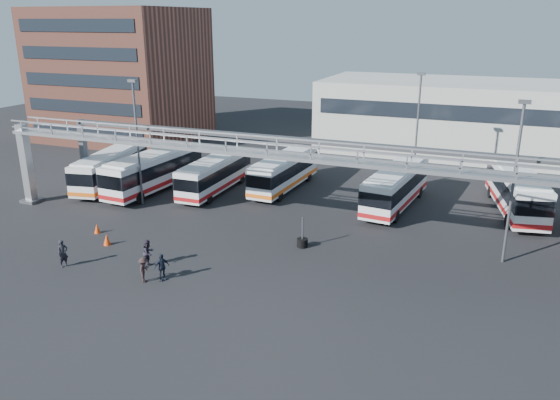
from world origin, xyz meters
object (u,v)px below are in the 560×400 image
at_px(bus_2, 215,173).
at_px(bus_3, 284,171).
at_px(pedestrian_a, 63,253).
at_px(bus_5, 396,186).
at_px(bus_0, 110,167).
at_px(pedestrian_d, 162,267).
at_px(light_pole_mid, 515,175).
at_px(cone_left, 97,228).
at_px(light_pole_back, 417,124).
at_px(bus_7, 516,189).
at_px(pedestrian_b, 148,253).
at_px(light_pole_left, 137,136).
at_px(bus_1, 154,170).
at_px(cone_right, 107,239).
at_px(pedestrian_c, 144,270).
at_px(tire_stack, 302,242).

distance_m(bus_2, bus_3, 6.18).
bearing_deg(pedestrian_a, bus_5, -21.77).
distance_m(bus_0, pedestrian_d, 20.95).
bearing_deg(light_pole_mid, bus_2, 165.30).
distance_m(bus_0, cone_left, 11.95).
height_order(bus_0, bus_2, bus_0).
distance_m(bus_0, bus_5, 25.61).
relative_size(light_pole_back, bus_2, 1.00).
bearing_deg(cone_left, bus_7, 30.00).
height_order(bus_2, pedestrian_b, bus_2).
distance_m(bus_0, bus_2, 9.90).
xyz_separation_m(bus_0, pedestrian_a, (8.38, -15.23, -0.90)).
distance_m(bus_7, pedestrian_d, 28.26).
relative_size(light_pole_left, pedestrian_a, 5.80).
distance_m(light_pole_left, bus_3, 13.17).
relative_size(bus_1, bus_7, 0.99).
relative_size(bus_3, cone_right, 13.36).
height_order(light_pole_left, bus_2, light_pole_left).
distance_m(bus_0, pedestrian_a, 17.41).
bearing_deg(bus_2, pedestrian_a, -95.36).
bearing_deg(bus_0, light_pole_mid, -18.18).
bearing_deg(light_pole_mid, pedestrian_c, -150.83).
xyz_separation_m(pedestrian_b, pedestrian_d, (1.87, -1.37, -0.03)).
bearing_deg(pedestrian_b, bus_0, 49.84).
distance_m(bus_2, cone_left, 12.43).
height_order(light_pole_back, tire_stack, light_pole_back).
relative_size(bus_5, bus_7, 0.95).
relative_size(bus_2, pedestrian_d, 6.13).
distance_m(light_pole_mid, bus_5, 12.32).
bearing_deg(pedestrian_b, light_pole_left, 42.04).
height_order(pedestrian_a, pedestrian_d, pedestrian_a).
distance_m(bus_0, bus_7, 34.89).
height_order(light_pole_left, bus_5, light_pole_left).
distance_m(bus_0, pedestrian_c, 20.80).
bearing_deg(bus_7, pedestrian_b, -149.08).
height_order(cone_right, tire_stack, tire_stack).
bearing_deg(cone_left, light_pole_mid, 11.75).
distance_m(light_pole_mid, cone_left, 28.26).
height_order(pedestrian_c, tire_stack, tire_stack).
distance_m(bus_3, pedestrian_b, 18.31).
bearing_deg(tire_stack, light_pole_back, 75.26).
xyz_separation_m(light_pole_mid, pedestrian_a, (-25.29, -10.96, -4.85)).
height_order(bus_1, cone_left, bus_1).
bearing_deg(cone_left, cone_right, -35.95).
xyz_separation_m(bus_1, bus_2, (5.25, 1.64, -0.20)).
xyz_separation_m(pedestrian_a, pedestrian_b, (4.83, 2.08, -0.02)).
relative_size(light_pole_left, bus_2, 1.00).
relative_size(light_pole_mid, bus_2, 1.00).
relative_size(bus_0, bus_3, 1.04).
xyz_separation_m(light_pole_left, bus_0, (-5.68, 3.27, -3.95)).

